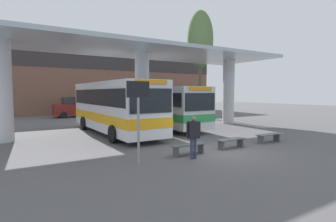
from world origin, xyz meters
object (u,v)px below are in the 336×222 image
(transit_bus_center_bay, at_px, (159,105))
(waiting_bench_mid_platform, at_px, (189,147))
(transit_bus_left_bay, at_px, (114,105))
(poplar_tree_behind_left, at_px, (200,40))
(waiting_bench_far_platform, at_px, (231,141))
(pedestrian_waiting, at_px, (193,133))
(info_sign_platform, at_px, (138,106))
(waiting_bench_near_pillar, at_px, (269,136))
(parked_car_street, at_px, (74,107))

(transit_bus_center_bay, bearing_deg, waiting_bench_mid_platform, 68.23)
(transit_bus_left_bay, relative_size, transit_bus_center_bay, 0.99)
(transit_bus_left_bay, bearing_deg, poplar_tree_behind_left, -154.19)
(waiting_bench_far_platform, xyz_separation_m, pedestrian_waiting, (-2.78, -0.68, 0.72))
(info_sign_platform, distance_m, pedestrian_waiting, 2.56)
(transit_bus_left_bay, height_order, waiting_bench_far_platform, transit_bus_left_bay)
(pedestrian_waiting, bearing_deg, waiting_bench_mid_platform, 78.45)
(waiting_bench_near_pillar, distance_m, waiting_bench_far_platform, 2.84)
(transit_bus_left_bay, bearing_deg, transit_bus_center_bay, -162.51)
(waiting_bench_mid_platform, relative_size, parked_car_street, 0.38)
(transit_bus_center_bay, xyz_separation_m, waiting_bench_far_platform, (-0.97, -8.79, -1.39))
(info_sign_platform, bearing_deg, parked_car_street, 84.08)
(transit_bus_center_bay, relative_size, poplar_tree_behind_left, 0.91)
(waiting_bench_near_pillar, bearing_deg, waiting_bench_far_platform, 180.00)
(transit_bus_left_bay, distance_m, parked_car_street, 13.68)
(waiting_bench_near_pillar, relative_size, waiting_bench_far_platform, 1.02)
(waiting_bench_far_platform, bearing_deg, waiting_bench_near_pillar, 0.00)
(transit_bus_center_bay, height_order, pedestrian_waiting, transit_bus_center_bay)
(waiting_bench_far_platform, bearing_deg, poplar_tree_behind_left, 56.92)
(waiting_bench_mid_platform, distance_m, pedestrian_waiting, 1.02)
(waiting_bench_mid_platform, relative_size, waiting_bench_far_platform, 1.04)
(waiting_bench_near_pillar, bearing_deg, transit_bus_left_bay, 128.85)
(waiting_bench_far_platform, bearing_deg, parked_car_street, 97.61)
(info_sign_platform, bearing_deg, transit_bus_left_bay, 76.30)
(waiting_bench_near_pillar, distance_m, info_sign_platform, 8.09)
(transit_bus_left_bay, xyz_separation_m, pedestrian_waiting, (0.37, -8.11, -0.80))
(waiting_bench_near_pillar, height_order, info_sign_platform, info_sign_platform)
(waiting_bench_near_pillar, relative_size, poplar_tree_behind_left, 0.14)
(waiting_bench_near_pillar, bearing_deg, waiting_bench_mid_platform, 180.00)
(waiting_bench_near_pillar, relative_size, pedestrian_waiting, 0.94)
(transit_bus_center_bay, relative_size, pedestrian_waiting, 6.02)
(transit_bus_left_bay, relative_size, info_sign_platform, 3.31)
(waiting_bench_far_platform, xyz_separation_m, poplar_tree_behind_left, (8.69, 13.34, 7.96))
(waiting_bench_near_pillar, bearing_deg, pedestrian_waiting, -173.14)
(info_sign_platform, distance_m, poplar_tree_behind_left, 20.27)
(waiting_bench_far_platform, bearing_deg, transit_bus_center_bay, 83.68)
(pedestrian_waiting, height_order, parked_car_street, parked_car_street)
(waiting_bench_near_pillar, distance_m, waiting_bench_mid_platform, 5.36)
(waiting_bench_mid_platform, xyz_separation_m, pedestrian_waiting, (-0.26, -0.68, 0.72))
(transit_bus_left_bay, relative_size, parked_car_street, 2.37)
(poplar_tree_behind_left, bearing_deg, info_sign_platform, -135.21)
(waiting_bench_near_pillar, xyz_separation_m, poplar_tree_behind_left, (5.85, 13.34, 7.95))
(transit_bus_left_bay, xyz_separation_m, info_sign_platform, (-1.88, -7.72, 0.35))
(info_sign_platform, xyz_separation_m, poplar_tree_behind_left, (13.73, 13.62, 6.09))
(waiting_bench_mid_platform, bearing_deg, info_sign_platform, -173.65)
(waiting_bench_mid_platform, xyz_separation_m, info_sign_platform, (-2.51, -0.28, 1.87))
(pedestrian_waiting, bearing_deg, transit_bus_left_bay, 101.99)
(poplar_tree_behind_left, relative_size, parked_car_street, 2.64)
(pedestrian_waiting, height_order, poplar_tree_behind_left, poplar_tree_behind_left)
(pedestrian_waiting, bearing_deg, transit_bus_center_bay, 77.73)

